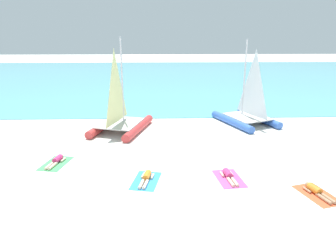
{
  "coord_description": "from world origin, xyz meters",
  "views": [
    {
      "loc": [
        -0.5,
        -12.58,
        6.56
      ],
      "look_at": [
        0.0,
        4.71,
        1.2
      ],
      "focal_mm": 34.13,
      "sensor_mm": 36.0,
      "label": 1
    }
  ],
  "objects": [
    {
      "name": "ground_plane",
      "position": [
        0.0,
        10.0,
        0.0
      ],
      "size": [
        120.0,
        120.0,
        0.0
      ],
      "primitive_type": "plane",
      "color": "white"
    },
    {
      "name": "ocean_water",
      "position": [
        0.0,
        30.47,
        0.03
      ],
      "size": [
        120.0,
        40.0,
        0.05
      ],
      "primitive_type": "cube",
      "color": "#5BB2C1",
      "rests_on": "ground"
    },
    {
      "name": "sailboat_blue",
      "position": [
        5.71,
        9.02,
        0.87
      ],
      "size": [
        4.33,
        5.21,
        5.82
      ],
      "rotation": [
        0.0,
        0.0,
        0.39
      ],
      "color": "blue",
      "rests_on": "ground"
    },
    {
      "name": "sailboat_red",
      "position": [
        -3.05,
        7.62,
        0.9
      ],
      "size": [
        4.11,
        5.24,
        6.01
      ],
      "rotation": [
        0.0,
        0.0,
        -0.28
      ],
      "color": "#CC3838",
      "rests_on": "ground"
    },
    {
      "name": "towel_leftmost",
      "position": [
        -5.72,
        2.36,
        0.01
      ],
      "size": [
        1.45,
        2.08,
        0.01
      ],
      "primitive_type": "cube",
      "rotation": [
        0.0,
        0.0,
        -0.2
      ],
      "color": "#4CB266",
      "rests_on": "ground"
    },
    {
      "name": "sunbather_leftmost",
      "position": [
        -5.71,
        2.42,
        0.13
      ],
      "size": [
        0.7,
        1.56,
        0.3
      ],
      "rotation": [
        0.0,
        0.0,
        -0.2
      ],
      "color": "#D83372",
      "rests_on": "towel_leftmost"
    },
    {
      "name": "towel_center_left",
      "position": [
        -1.11,
        0.32,
        0.01
      ],
      "size": [
        1.44,
        2.07,
        0.01
      ],
      "primitive_type": "cube",
      "rotation": [
        0.0,
        0.0,
        -0.19
      ],
      "color": "#338CD8",
      "rests_on": "ground"
    },
    {
      "name": "sunbather_center_left",
      "position": [
        -1.1,
        0.39,
        0.13
      ],
      "size": [
        0.69,
        1.56,
        0.3
      ],
      "rotation": [
        0.0,
        0.0,
        -0.19
      ],
      "color": "orange",
      "rests_on": "towel_center_left"
    },
    {
      "name": "towel_center_right",
      "position": [
        2.64,
        0.43,
        0.01
      ],
      "size": [
        1.33,
        2.02,
        0.01
      ],
      "primitive_type": "cube",
      "rotation": [
        0.0,
        0.0,
        0.12
      ],
      "color": "#D84C99",
      "rests_on": "ground"
    },
    {
      "name": "sunbather_center_right",
      "position": [
        2.64,
        0.5,
        0.13
      ],
      "size": [
        0.6,
        1.57,
        0.3
      ],
      "rotation": [
        0.0,
        0.0,
        0.12
      ],
      "color": "#D83372",
      "rests_on": "towel_center_right"
    },
    {
      "name": "towel_rightmost",
      "position": [
        5.95,
        -1.12,
        0.01
      ],
      "size": [
        1.56,
        2.12,
        0.01
      ],
      "primitive_type": "cube",
      "rotation": [
        0.0,
        0.0,
        0.27
      ],
      "color": "#EA5933",
      "rests_on": "ground"
    },
    {
      "name": "sunbather_rightmost",
      "position": [
        5.94,
        -1.06,
        0.13
      ],
      "size": [
        0.79,
        1.55,
        0.3
      ],
      "rotation": [
        0.0,
        0.0,
        0.27
      ],
      "color": "orange",
      "rests_on": "towel_rightmost"
    }
  ]
}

